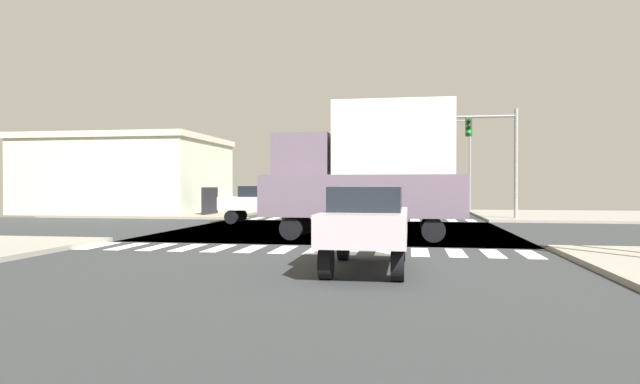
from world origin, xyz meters
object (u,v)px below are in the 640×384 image
at_px(traffic_signal_mast, 474,139).
at_px(sedan_leading_5, 264,201).
at_px(bank_building, 129,175).
at_px(sedan_nearside_1, 343,196).
at_px(sedan_queued_4, 367,220).
at_px(street_lamp, 466,155).
at_px(sedan_farside_2, 329,198).
at_px(box_truck_outer_1, 369,167).

xyz_separation_m(traffic_signal_mast, sedan_leading_5, (-10.72, -3.94, -3.32)).
xyz_separation_m(bank_building, sedan_leading_5, (12.47, -9.42, -1.56)).
bearing_deg(sedan_nearside_1, sedan_queued_4, 98.00).
xyz_separation_m(street_lamp, sedan_nearside_1, (-9.39, -3.39, -3.20)).
distance_m(bank_building, sedan_nearside_1, 15.63).
bearing_deg(traffic_signal_mast, sedan_leading_5, -159.80).
bearing_deg(traffic_signal_mast, bank_building, 166.71).
height_order(street_lamp, sedan_farside_2, street_lamp).
height_order(traffic_signal_mast, street_lamp, street_lamp).
xyz_separation_m(bank_building, box_truck_outer_1, (18.30, -16.42, -0.11)).
distance_m(sedan_queued_4, sedan_leading_5, 15.53).
relative_size(sedan_farside_2, box_truck_outer_1, 0.60).
relative_size(bank_building, sedan_nearside_1, 3.21).
relative_size(sedan_queued_4, sedan_leading_5, 1.00).
bearing_deg(sedan_farside_2, traffic_signal_mast, 161.55).
relative_size(street_lamp, sedan_leading_5, 1.65).
bearing_deg(bank_building, sedan_leading_5, -37.08).
bearing_deg(street_lamp, sedan_queued_4, -99.60).
xyz_separation_m(street_lamp, sedan_farside_2, (-9.39, -10.91, -3.20)).
distance_m(sedan_farside_2, sedan_queued_4, 21.32).
height_order(bank_building, box_truck_outer_1, bank_building).
height_order(traffic_signal_mast, sedan_queued_4, traffic_signal_mast).
height_order(traffic_signal_mast, bank_building, traffic_signal_mast).
bearing_deg(sedan_nearside_1, box_truck_outer_1, 99.42).
distance_m(street_lamp, sedan_leading_5, 21.42).
height_order(bank_building, sedan_leading_5, bank_building).
height_order(traffic_signal_mast, box_truck_outer_1, traffic_signal_mast).
relative_size(sedan_queued_4, box_truck_outer_1, 0.60).
bearing_deg(bank_building, sedan_queued_4, -51.51).
bearing_deg(street_lamp, sedan_nearside_1, -160.13).
relative_size(bank_building, sedan_queued_4, 3.21).
height_order(traffic_signal_mast, sedan_leading_5, traffic_signal_mast).
relative_size(bank_building, box_truck_outer_1, 1.92).
bearing_deg(sedan_leading_5, bank_building, -127.08).
relative_size(traffic_signal_mast, box_truck_outer_1, 0.84).
xyz_separation_m(street_lamp, bank_building, (-24.16, -8.23, -1.64)).
relative_size(sedan_farside_2, sedan_queued_4, 1.00).
distance_m(traffic_signal_mast, sedan_leading_5, 11.90).
bearing_deg(box_truck_outer_1, sedan_farside_2, 14.39).
bearing_deg(traffic_signal_mast, sedan_farside_2, 161.55).
bearing_deg(traffic_signal_mast, box_truck_outer_1, -114.07).
bearing_deg(sedan_leading_5, street_lamp, 146.49).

